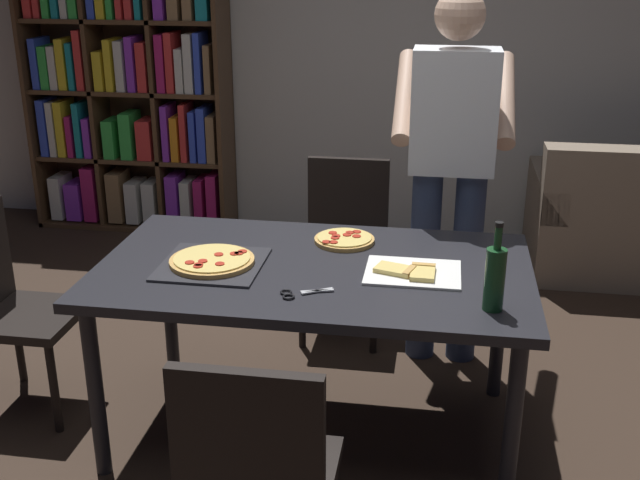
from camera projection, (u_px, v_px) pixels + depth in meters
name	position (u px, v px, depth m)	size (l,w,h in m)	color
ground_plane	(314.00, 429.00, 3.30)	(12.00, 12.00, 0.00)	#38281E
back_wall	(378.00, 28.00, 5.21)	(6.40, 0.10, 2.80)	silver
dining_table	(314.00, 282.00, 3.06)	(1.68, 0.97, 0.75)	#232328
chair_near_camera	(258.00, 472.00, 2.22)	(0.42, 0.42, 0.90)	black
chair_far_side	(345.00, 237.00, 4.02)	(0.42, 0.42, 0.90)	black
chair_left_end	(7.00, 298.00, 3.32)	(0.42, 0.42, 0.90)	black
bookshelf	(130.00, 95.00, 5.40)	(1.40, 0.35, 1.95)	#513823
person_serving_pizza	(451.00, 160.00, 3.56)	(0.55, 0.54, 1.75)	#38476B
pepperoni_pizza_on_tray	(212.00, 262.00, 3.03)	(0.39, 0.39, 0.04)	#2D2D33
pizza_slices_on_towel	(412.00, 272.00, 2.95)	(0.36, 0.28, 0.03)	white
wine_bottle	(495.00, 277.00, 2.63)	(0.07, 0.07, 0.32)	#194723
kitchen_scissors	(298.00, 293.00, 2.78)	(0.20, 0.13, 0.01)	silver
second_pizza_plain	(344.00, 239.00, 3.27)	(0.25, 0.25, 0.03)	tan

